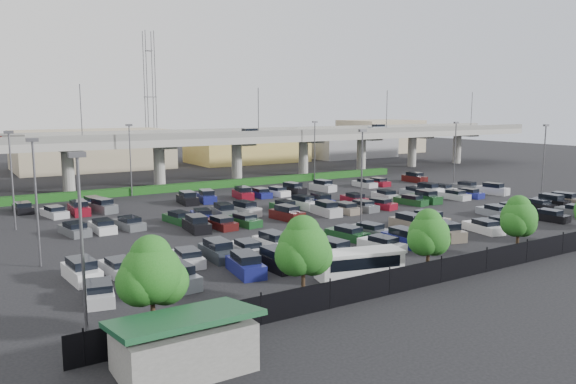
# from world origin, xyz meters

# --- Properties ---
(ground) EXTENTS (280.00, 280.00, 0.00)m
(ground) POSITION_xyz_m (0.00, 0.00, 0.00)
(ground) COLOR black
(overpass) EXTENTS (150.00, 13.00, 15.80)m
(overpass) POSITION_xyz_m (-0.25, 31.99, 6.97)
(overpass) COLOR #999991
(overpass) RESTS_ON ground
(hedge) EXTENTS (66.00, 1.60, 1.10)m
(hedge) POSITION_xyz_m (0.00, 25.00, 0.55)
(hedge) COLOR #133C11
(hedge) RESTS_ON ground
(fence) EXTENTS (70.00, 0.10, 2.00)m
(fence) POSITION_xyz_m (-0.05, -28.00, 0.90)
(fence) COLOR black
(fence) RESTS_ON ground
(tree_row) EXTENTS (65.07, 3.66, 5.94)m
(tree_row) POSITION_xyz_m (0.70, -26.53, 3.52)
(tree_row) COLOR #332316
(tree_row) RESTS_ON ground
(shelter) EXTENTS (6.80, 4.59, 3.15)m
(shelter) POSITION_xyz_m (-30.00, -31.00, 1.39)
(shelter) COLOR slate
(shelter) RESTS_ON ground
(shuttle_bus) EXTENTS (6.90, 3.75, 2.11)m
(shuttle_bus) POSITION_xyz_m (-13.25, -23.91, 1.15)
(shuttle_bus) COLOR silver
(shuttle_bus) RESTS_ON ground
(parked_cars) EXTENTS (63.17, 41.64, 1.67)m
(parked_cars) POSITION_xyz_m (-1.20, -3.73, 0.63)
(parked_cars) COLOR silver
(parked_cars) RESTS_ON ground
(light_poles) EXTENTS (66.90, 48.38, 10.30)m
(light_poles) POSITION_xyz_m (-4.13, 2.00, 6.24)
(light_poles) COLOR #48484C
(light_poles) RESTS_ON ground
(distant_buildings) EXTENTS (138.00, 24.00, 9.00)m
(distant_buildings) POSITION_xyz_m (12.38, 61.81, 3.74)
(distant_buildings) COLOR gray
(distant_buildings) RESTS_ON ground
(comm_tower) EXTENTS (2.40, 2.40, 30.00)m
(comm_tower) POSITION_xyz_m (4.00, 74.00, 15.61)
(comm_tower) COLOR #48484C
(comm_tower) RESTS_ON ground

